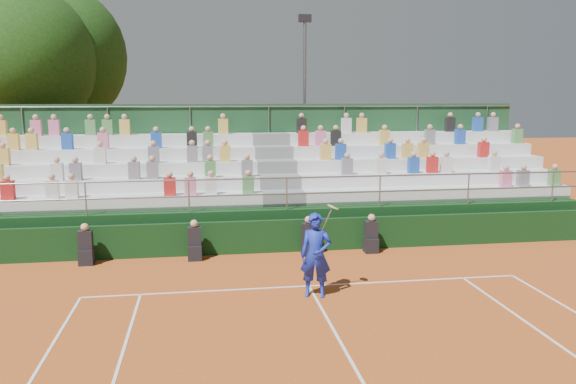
{
  "coord_description": "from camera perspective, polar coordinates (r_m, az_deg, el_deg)",
  "views": [
    {
      "loc": [
        -2.53,
        -13.22,
        4.72
      ],
      "look_at": [
        0.0,
        3.5,
        1.8
      ],
      "focal_mm": 35.0,
      "sensor_mm": 36.0,
      "label": 1
    }
  ],
  "objects": [
    {
      "name": "ground",
      "position": [
        14.26,
        2.13,
        -9.53
      ],
      "size": [
        90.0,
        90.0,
        0.0
      ],
      "primitive_type": "plane",
      "color": "#B5511E",
      "rests_on": "ground"
    },
    {
      "name": "courtside_wall",
      "position": [
        17.14,
        0.15,
        -4.46
      ],
      "size": [
        20.0,
        0.15,
        1.0
      ],
      "primitive_type": "cube",
      "color": "black",
      "rests_on": "ground"
    },
    {
      "name": "line_officials",
      "position": [
        16.56,
        -4.58,
        -5.08
      ],
      "size": [
        8.71,
        0.4,
        1.19
      ],
      "color": "black",
      "rests_on": "ground"
    },
    {
      "name": "grandstand",
      "position": [
        20.15,
        -1.31,
        -0.63
      ],
      "size": [
        20.0,
        5.2,
        4.4
      ],
      "color": "black",
      "rests_on": "ground"
    },
    {
      "name": "tennis_player",
      "position": [
        13.3,
        2.85,
        -6.42
      ],
      "size": [
        0.94,
        0.64,
        2.22
      ],
      "color": "#1729AE",
      "rests_on": "ground"
    },
    {
      "name": "tree_west",
      "position": [
        26.55,
        -25.99,
        11.91
      ],
      "size": [
        6.51,
        6.51,
        9.41
      ],
      "color": "#3A2715",
      "rests_on": "ground"
    },
    {
      "name": "tree_east",
      "position": [
        29.07,
        -22.83,
        12.53
      ],
      "size": [
        6.8,
        6.8,
        9.9
      ],
      "color": "#3A2715",
      "rests_on": "ground"
    },
    {
      "name": "floodlight_mast",
      "position": [
        27.48,
        1.69,
        10.21
      ],
      "size": [
        0.6,
        0.25,
        8.49
      ],
      "color": "gray",
      "rests_on": "ground"
    }
  ]
}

